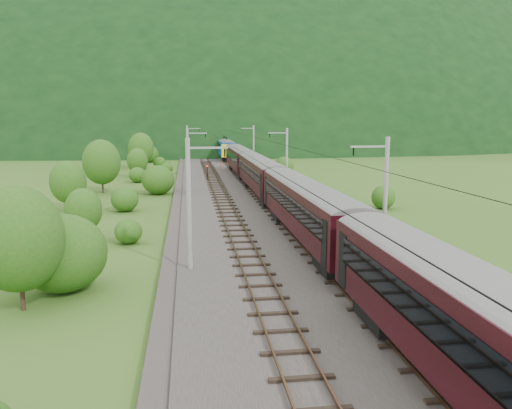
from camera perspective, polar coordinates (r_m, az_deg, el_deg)
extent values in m
plane|color=#36551A|center=(31.96, 3.78, -7.36)|extent=(600.00, 600.00, 0.00)
cube|color=#38332D|center=(41.43, 1.02, -3.15)|extent=(14.00, 220.00, 0.30)
cube|color=brown|center=(41.01, -3.30, -2.81)|extent=(0.08, 220.00, 0.15)
cube|color=brown|center=(41.14, -1.30, -2.75)|extent=(0.08, 220.00, 0.15)
cube|color=black|center=(41.10, -2.30, -2.96)|extent=(2.40, 220.00, 0.12)
cube|color=brown|center=(41.64, 3.31, -2.61)|extent=(0.08, 220.00, 0.15)
cube|color=brown|center=(41.94, 5.23, -2.55)|extent=(0.08, 220.00, 0.15)
cube|color=black|center=(41.82, 4.27, -2.76)|extent=(2.40, 220.00, 0.12)
cylinder|color=gray|center=(30.34, -7.67, 0.00)|extent=(0.28, 0.28, 8.00)
cube|color=gray|center=(29.99, -5.51, 6.47)|extent=(2.40, 0.12, 0.12)
cylinder|color=black|center=(30.06, -3.59, 5.93)|extent=(0.10, 0.10, 0.50)
cylinder|color=gray|center=(62.12, -7.80, 4.94)|extent=(0.28, 0.28, 8.00)
cube|color=gray|center=(61.95, -6.75, 8.10)|extent=(2.40, 0.12, 0.12)
cylinder|color=black|center=(61.99, -5.81, 7.84)|extent=(0.10, 0.10, 0.50)
cylinder|color=gray|center=(94.05, -7.84, 6.53)|extent=(0.28, 0.28, 8.00)
cube|color=gray|center=(93.94, -7.14, 8.62)|extent=(2.40, 0.12, 0.12)
cylinder|color=black|center=(93.96, -6.52, 8.45)|extent=(0.10, 0.10, 0.50)
cylinder|color=gray|center=(126.02, -7.85, 7.31)|extent=(0.28, 0.28, 8.00)
cube|color=gray|center=(125.93, -7.34, 8.87)|extent=(2.40, 0.12, 0.12)
cylinder|color=black|center=(125.95, -6.88, 8.74)|extent=(0.10, 0.10, 0.50)
cylinder|color=gray|center=(158.00, -7.87, 7.78)|extent=(0.28, 0.28, 8.00)
cube|color=gray|center=(157.93, -7.45, 9.02)|extent=(2.40, 0.12, 0.12)
cylinder|color=black|center=(157.94, -7.09, 8.92)|extent=(0.10, 0.10, 0.50)
cylinder|color=gray|center=(32.78, 14.55, 0.50)|extent=(0.28, 0.28, 8.00)
cube|color=gray|center=(31.99, 12.81, 6.48)|extent=(2.40, 0.12, 0.12)
cylinder|color=black|center=(31.67, 11.08, 5.96)|extent=(0.10, 0.10, 0.50)
cylinder|color=gray|center=(63.35, 3.53, 5.10)|extent=(0.28, 0.28, 8.00)
cube|color=gray|center=(62.94, 2.49, 8.18)|extent=(2.40, 0.12, 0.12)
cylinder|color=black|center=(62.78, 1.58, 7.91)|extent=(0.10, 0.10, 0.50)
cylinder|color=gray|center=(94.87, -0.28, 6.65)|extent=(0.28, 0.28, 8.00)
cube|color=gray|center=(94.60, -1.01, 8.70)|extent=(2.40, 0.12, 0.12)
cylinder|color=black|center=(94.49, -1.61, 8.51)|extent=(0.10, 0.10, 0.50)
cylinder|color=gray|center=(126.63, -2.19, 7.41)|extent=(0.28, 0.28, 8.00)
cube|color=gray|center=(126.42, -2.75, 8.94)|extent=(2.40, 0.12, 0.12)
cylinder|color=black|center=(126.34, -3.20, 8.80)|extent=(0.10, 0.10, 0.50)
cylinder|color=gray|center=(158.48, -3.34, 7.86)|extent=(0.28, 0.28, 8.00)
cube|color=gray|center=(158.32, -3.79, 9.08)|extent=(2.40, 0.12, 0.12)
cylinder|color=black|center=(158.26, -4.15, 8.97)|extent=(0.10, 0.10, 0.50)
cylinder|color=black|center=(40.16, -2.36, 6.46)|extent=(0.03, 198.00, 0.03)
cylinder|color=black|center=(40.90, 4.39, 6.50)|extent=(0.03, 198.00, 0.03)
ellipsoid|color=black|center=(290.13, -6.63, 7.79)|extent=(504.00, 360.00, 244.00)
ellipsoid|color=black|center=(349.11, -27.05, 7.12)|extent=(336.00, 280.00, 132.00)
cube|color=black|center=(15.99, 26.57, -14.80)|extent=(2.95, 22.38, 3.05)
cylinder|color=slate|center=(15.50, 26.96, -10.15)|extent=(2.95, 22.27, 2.95)
cube|color=black|center=(15.09, 21.83, -14.42)|extent=(0.05, 19.70, 1.17)
cube|color=black|center=(23.08, 15.02, -11.83)|extent=(2.24, 3.26, 0.92)
cube|color=black|center=(36.85, 5.83, -0.28)|extent=(2.95, 22.38, 3.05)
cylinder|color=slate|center=(36.64, 5.87, 1.84)|extent=(2.95, 22.27, 2.95)
cube|color=black|center=(36.47, 3.56, 0.23)|extent=(0.05, 19.70, 1.17)
cube|color=black|center=(37.17, 8.08, 0.33)|extent=(0.05, 19.70, 1.17)
cube|color=black|center=(29.93, 9.30, -6.61)|extent=(2.24, 3.26, 0.92)
cube|color=black|center=(44.73, 3.44, -1.06)|extent=(2.24, 3.26, 0.92)
cube|color=black|center=(59.61, 0.55, 3.59)|extent=(2.95, 22.38, 3.05)
cylinder|color=slate|center=(59.47, 0.55, 4.90)|extent=(2.95, 22.27, 2.95)
cube|color=black|center=(59.37, -0.88, 3.92)|extent=(0.05, 19.70, 1.17)
cube|color=black|center=(59.80, 1.97, 3.95)|extent=(0.05, 19.70, 1.17)
cube|color=black|center=(52.20, 1.79, 0.51)|extent=(2.24, 3.26, 0.92)
cube|color=black|center=(67.54, -0.42, 2.61)|extent=(2.24, 3.26, 0.92)
cube|color=black|center=(82.71, -1.81, 5.30)|extent=(2.95, 22.38, 3.05)
cylinder|color=slate|center=(82.61, -1.82, 6.25)|extent=(2.95, 22.27, 2.95)
cube|color=black|center=(82.54, -2.85, 5.53)|extent=(0.05, 19.70, 1.17)
cube|color=black|center=(82.85, -0.78, 5.56)|extent=(0.05, 19.70, 1.17)
cube|color=black|center=(75.14, -1.18, 3.33)|extent=(2.24, 3.26, 0.92)
cube|color=black|center=(90.64, -2.32, 4.42)|extent=(2.24, 3.26, 0.92)
cube|color=#124394|center=(115.05, -3.52, 6.52)|extent=(2.95, 18.31, 3.05)
cylinder|color=slate|center=(114.98, -3.53, 7.21)|extent=(2.95, 18.22, 2.95)
cube|color=black|center=(114.92, -4.27, 6.69)|extent=(0.05, 16.12, 1.17)
cube|color=black|center=(115.15, -2.78, 6.72)|extent=(0.05, 16.12, 1.17)
cube|color=black|center=(108.80, -3.25, 5.30)|extent=(2.24, 3.26, 0.92)
cube|color=black|center=(121.55, -3.74, 5.75)|extent=(2.24, 3.26, 0.92)
cube|color=yellow|center=(123.98, -3.83, 6.65)|extent=(3.01, 0.50, 2.75)
cube|color=yellow|center=(106.14, -3.15, 6.15)|extent=(3.01, 0.50, 2.75)
cube|color=black|center=(117.94, -3.64, 7.61)|extent=(0.08, 1.60, 0.92)
cylinder|color=red|center=(93.26, -4.12, 4.52)|extent=(0.14, 0.14, 1.36)
cylinder|color=red|center=(93.09, -3.84, 4.52)|extent=(0.15, 0.15, 1.37)
cylinder|color=black|center=(76.09, -5.59, 3.59)|extent=(0.14, 0.14, 2.03)
sphere|color=red|center=(75.98, -5.60, 4.39)|extent=(0.24, 0.24, 0.24)
ellipsoid|color=#215516|center=(29.32, -21.24, -5.21)|extent=(4.79, 4.79, 4.31)
ellipsoid|color=#215516|center=(39.19, -14.38, -3.02)|extent=(2.09, 2.09, 1.88)
ellipsoid|color=#215516|center=(52.87, -14.77, 0.56)|extent=(2.79, 2.79, 2.51)
ellipsoid|color=#215516|center=(64.02, -11.13, 2.77)|extent=(4.09, 4.09, 3.68)
ellipsoid|color=#215516|center=(76.87, -13.39, 3.32)|extent=(2.58, 2.58, 2.33)
ellipsoid|color=#215516|center=(88.52, -10.16, 4.11)|extent=(2.15, 2.15, 1.93)
ellipsoid|color=#215516|center=(98.86, -10.99, 4.73)|extent=(2.44, 2.44, 2.20)
ellipsoid|color=#215516|center=(112.36, -12.17, 5.69)|extent=(4.26, 4.26, 3.84)
ellipsoid|color=#215516|center=(121.14, -10.29, 5.65)|extent=(2.48, 2.48, 2.23)
cylinder|color=black|center=(27.35, -25.28, -7.54)|extent=(0.24, 0.24, 3.40)
ellipsoid|color=#215516|center=(26.87, -25.58, -3.57)|extent=(4.37, 4.37, 5.25)
cylinder|color=black|center=(41.49, -19.02, -2.31)|extent=(0.24, 0.24, 2.23)
ellipsoid|color=#215516|center=(41.26, -19.12, -0.58)|extent=(2.86, 2.86, 3.44)
cylinder|color=black|center=(54.68, -20.58, 0.73)|extent=(0.24, 0.24, 2.85)
ellipsoid|color=#215516|center=(54.47, -20.68, 2.43)|extent=(3.67, 3.67, 4.40)
cylinder|color=black|center=(66.97, -17.15, 2.84)|extent=(0.24, 0.24, 3.73)
ellipsoid|color=#215516|center=(66.77, -17.24, 4.66)|extent=(4.79, 4.79, 5.75)
cylinder|color=black|center=(83.13, -13.36, 3.88)|extent=(0.24, 0.24, 2.61)
ellipsoid|color=#215516|center=(83.00, -13.41, 4.90)|extent=(3.36, 3.36, 4.03)
cylinder|color=black|center=(97.30, -12.97, 5.05)|extent=(0.24, 0.24, 3.76)
ellipsoid|color=#215516|center=(97.16, -13.02, 6.31)|extent=(4.83, 4.83, 5.79)
ellipsoid|color=#215516|center=(54.36, 14.34, 0.68)|extent=(2.50, 2.50, 2.25)
ellipsoid|color=#215516|center=(83.40, 3.22, 4.25)|extent=(3.24, 3.24, 2.92)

